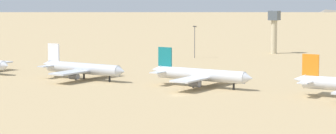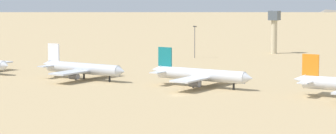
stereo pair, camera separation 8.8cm
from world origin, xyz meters
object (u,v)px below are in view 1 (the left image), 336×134
Objects in this scene: parked_jet_white_2 at (82,68)px; control_tower at (274,28)px; parked_jet_teal_3 at (200,75)px; light_pole_west at (195,40)px.

control_tower is (21.64, 139.64, 9.33)m from parked_jet_white_2.
light_pole_west is at bearing 120.98° from parked_jet_teal_3.
parked_jet_white_2 is 1.77× the size of control_tower.
parked_jet_white_2 is 2.51× the size of light_pole_west.
parked_jet_white_2 is at bearing -173.27° from parked_jet_teal_3.
control_tower reaches higher than parked_jet_white_2.
parked_jet_teal_3 is (48.69, 4.24, 0.10)m from parked_jet_white_2.
light_pole_west is (-24.67, -42.98, -4.47)m from control_tower.
control_tower is at bearing 83.64° from parked_jet_white_2.
parked_jet_white_2 is 0.98× the size of parked_jet_teal_3.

